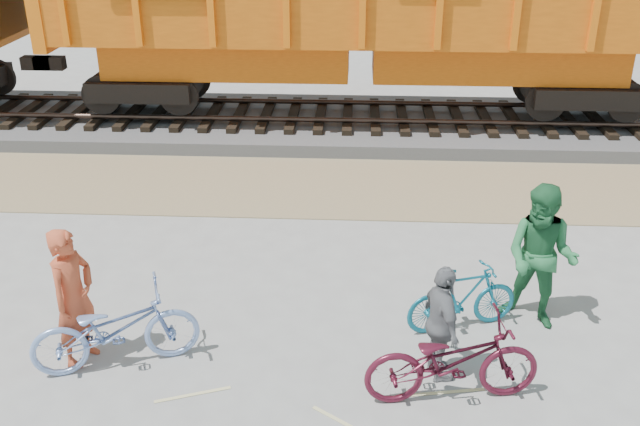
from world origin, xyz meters
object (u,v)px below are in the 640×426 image
(bicycle_maroon, at_px, (452,360))
(person_solo, at_px, (73,297))
(person_man, at_px, (541,257))
(person_woman, at_px, (441,324))
(hopper_car_center, at_px, (362,2))
(bicycle_blue, at_px, (115,329))
(bicycle_teal, at_px, (463,298))

(bicycle_maroon, relative_size, person_solo, 1.12)
(bicycle_maroon, distance_m, person_solo, 4.58)
(bicycle_maroon, height_order, person_solo, person_solo)
(person_man, bearing_deg, person_woman, -108.98)
(hopper_car_center, xyz_separation_m, bicycle_maroon, (1.08, -9.69, -2.47))
(bicycle_maroon, relative_size, person_woman, 1.35)
(person_man, bearing_deg, person_solo, -139.66)
(bicycle_blue, relative_size, person_woman, 1.34)
(hopper_car_center, bearing_deg, person_solo, -110.67)
(bicycle_maroon, bearing_deg, bicycle_teal, -20.53)
(bicycle_teal, height_order, bicycle_maroon, bicycle_maroon)
(hopper_car_center, xyz_separation_m, bicycle_blue, (-2.96, -9.27, -2.47))
(bicycle_blue, bearing_deg, bicycle_teal, -96.67)
(person_man, relative_size, person_woman, 1.33)
(bicycle_blue, height_order, person_solo, person_solo)
(bicycle_blue, xyz_separation_m, person_man, (5.34, 1.23, 0.47))
(bicycle_teal, bearing_deg, bicycle_blue, 84.93)
(bicycle_blue, distance_m, person_man, 5.50)
(hopper_car_center, distance_m, bicycle_teal, 8.73)
(bicycle_blue, height_order, person_woman, person_woman)
(bicycle_teal, distance_m, person_man, 1.15)
(person_solo, bearing_deg, bicycle_blue, -82.53)
(bicycle_maroon, bearing_deg, person_solo, 74.88)
(person_solo, distance_m, person_man, 5.95)
(bicycle_teal, height_order, person_solo, person_solo)
(bicycle_blue, bearing_deg, bicycle_maroon, -115.94)
(hopper_car_center, relative_size, person_man, 6.97)
(person_man, xyz_separation_m, person_woman, (-1.41, -1.25, -0.25))
(bicycle_blue, relative_size, bicycle_maroon, 1.00)
(bicycle_teal, xyz_separation_m, person_woman, (-0.41, -1.05, 0.28))
(person_solo, bearing_deg, bicycle_maroon, -77.75)
(bicycle_blue, xyz_separation_m, person_woman, (3.94, -0.02, 0.22))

